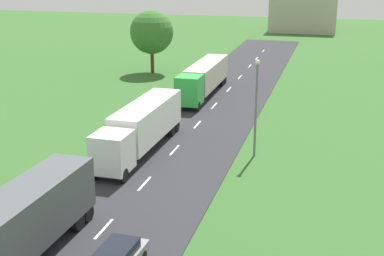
{
  "coord_description": "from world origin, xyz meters",
  "views": [
    {
      "loc": [
        11.72,
        -6.96,
        14.31
      ],
      "look_at": [
        0.73,
        33.07,
        1.17
      ],
      "focal_mm": 48.97,
      "sensor_mm": 36.0,
      "label": 1
    }
  ],
  "objects_px": {
    "truck_second": "(141,126)",
    "tree_birch": "(152,32)",
    "truck_lead": "(17,227)",
    "lamppost_second": "(256,103)",
    "truck_third": "(204,77)",
    "distant_building": "(304,13)"
  },
  "relations": [
    {
      "from": "truck_third",
      "to": "truck_second",
      "type": "bearing_deg",
      "value": -90.61
    },
    {
      "from": "truck_lead",
      "to": "tree_birch",
      "type": "xyz_separation_m",
      "value": [
        -9.57,
        46.6,
        3.35
      ]
    },
    {
      "from": "truck_lead",
      "to": "truck_second",
      "type": "distance_m",
      "value": 16.95
    },
    {
      "from": "truck_lead",
      "to": "lamppost_second",
      "type": "distance_m",
      "value": 20.44
    },
    {
      "from": "tree_birch",
      "to": "distant_building",
      "type": "xyz_separation_m",
      "value": [
        16.5,
        53.35,
        -1.67
      ]
    },
    {
      "from": "truck_third",
      "to": "distant_building",
      "type": "height_order",
      "value": "distant_building"
    },
    {
      "from": "truck_lead",
      "to": "lamppost_second",
      "type": "relative_size",
      "value": 1.61
    },
    {
      "from": "truck_lead",
      "to": "truck_second",
      "type": "bearing_deg",
      "value": 89.89
    },
    {
      "from": "truck_third",
      "to": "distant_building",
      "type": "bearing_deg",
      "value": 84.02
    },
    {
      "from": "truck_third",
      "to": "distant_building",
      "type": "distance_m",
      "value": 64.2
    },
    {
      "from": "lamppost_second",
      "to": "tree_birch",
      "type": "relative_size",
      "value": 0.9
    },
    {
      "from": "truck_third",
      "to": "tree_birch",
      "type": "relative_size",
      "value": 1.76
    },
    {
      "from": "truck_lead",
      "to": "distant_building",
      "type": "distance_m",
      "value": 100.2
    },
    {
      "from": "truck_lead",
      "to": "tree_birch",
      "type": "height_order",
      "value": "tree_birch"
    },
    {
      "from": "truck_third",
      "to": "lamppost_second",
      "type": "xyz_separation_m",
      "value": [
        8.51,
        -17.77,
        2.15
      ]
    },
    {
      "from": "truck_lead",
      "to": "tree_birch",
      "type": "relative_size",
      "value": 1.44
    },
    {
      "from": "truck_second",
      "to": "tree_birch",
      "type": "xyz_separation_m",
      "value": [
        -9.6,
        29.66,
        3.36
      ]
    },
    {
      "from": "truck_lead",
      "to": "truck_third",
      "type": "height_order",
      "value": "truck_lead"
    },
    {
      "from": "truck_lead",
      "to": "truck_third",
      "type": "distance_m",
      "value": 36.13
    },
    {
      "from": "truck_lead",
      "to": "truck_second",
      "type": "height_order",
      "value": "truck_lead"
    },
    {
      "from": "truck_second",
      "to": "truck_third",
      "type": "distance_m",
      "value": 19.18
    },
    {
      "from": "truck_second",
      "to": "truck_third",
      "type": "xyz_separation_m",
      "value": [
        0.21,
        19.18,
        -0.05
      ]
    }
  ]
}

